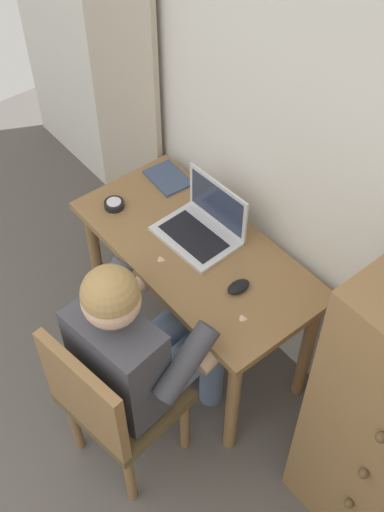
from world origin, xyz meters
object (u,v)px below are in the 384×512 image
(computer_mouse, at_px, (238,287))
(desk_clock, at_px, (114,204))
(laptop, at_px, (203,225))
(person_seated, at_px, (143,346))
(desk, at_px, (195,266))
(notebook_pad, at_px, (168,178))
(chair, at_px, (111,401))

(computer_mouse, height_order, desk_clock, computer_mouse)
(laptop, distance_m, computer_mouse, 0.34)
(person_seated, xyz_separation_m, laptop, (-0.27, 0.52, 0.11))
(desk, xyz_separation_m, notebook_pad, (-0.42, 0.17, 0.13))
(person_seated, xyz_separation_m, desk_clock, (-0.65, 0.32, 0.08))
(chair, relative_size, computer_mouse, 8.65)
(desk_clock, bearing_deg, person_seated, -26.10)
(desk, bearing_deg, notebook_pad, 157.56)
(desk, relative_size, notebook_pad, 5.38)
(computer_mouse, xyz_separation_m, desk_clock, (-0.70, -0.12, -0.00))
(chair, xyz_separation_m, desk_clock, (-0.67, 0.50, 0.26))
(person_seated, relative_size, notebook_pad, 5.63)
(laptop, distance_m, notebook_pad, 0.39)
(person_seated, height_order, computer_mouse, person_seated)
(desk_clock, bearing_deg, laptop, 28.40)
(computer_mouse, bearing_deg, notebook_pad, 167.85)
(desk, distance_m, person_seated, 0.50)
(computer_mouse, bearing_deg, person_seated, -94.62)
(chair, xyz_separation_m, laptop, (-0.29, 0.70, 0.29))
(laptop, relative_size, computer_mouse, 3.51)
(laptop, height_order, computer_mouse, laptop)
(chair, xyz_separation_m, computer_mouse, (0.03, 0.61, 0.26))
(chair, distance_m, person_seated, 0.26)
(chair, height_order, laptop, laptop)
(person_seated, bearing_deg, desk, 117.22)
(desk_clock, relative_size, notebook_pad, 0.43)
(notebook_pad, bearing_deg, computer_mouse, -10.49)
(desk, xyz_separation_m, desk_clock, (-0.42, -0.13, 0.14))
(chair, relative_size, notebook_pad, 4.12)
(chair, height_order, computer_mouse, chair)
(laptop, xyz_separation_m, desk_clock, (-0.37, -0.20, -0.04))
(person_seated, distance_m, computer_mouse, 0.44)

